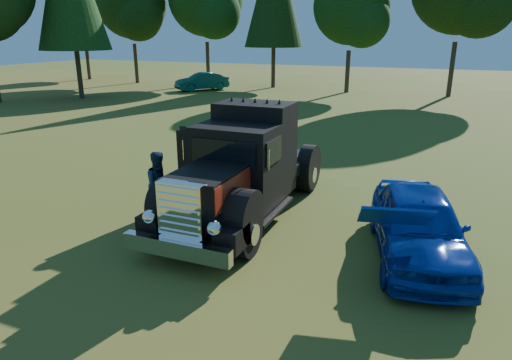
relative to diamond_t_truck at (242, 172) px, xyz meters
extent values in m
plane|color=#315519|center=(0.83, -1.16, -1.28)|extent=(120.00, 120.00, 0.00)
cylinder|color=#2D2116|center=(-31.17, 28.84, 0.88)|extent=(0.36, 0.36, 4.32)
cone|color=black|center=(-31.17, 28.84, 6.52)|extent=(4.80, 4.80, 9.00)
cylinder|color=#2D2116|center=(-24.17, 27.84, 0.61)|extent=(0.36, 0.36, 3.78)
sphere|color=black|center=(-24.17, 27.84, 6.28)|extent=(6.72, 6.72, 6.72)
sphere|color=black|center=(-22.91, 27.00, 5.02)|extent=(4.62, 4.62, 4.62)
cylinder|color=#2D2116|center=(-17.17, 29.84, 0.70)|extent=(0.36, 0.36, 3.96)
sphere|color=black|center=(-15.85, 28.96, 5.32)|extent=(4.84, 4.84, 4.84)
cylinder|color=#2D2116|center=(-10.17, 29.34, 1.06)|extent=(0.36, 0.36, 4.68)
cylinder|color=#2D2116|center=(-3.17, 28.34, 0.43)|extent=(0.36, 0.36, 3.42)
sphere|color=black|center=(-3.17, 28.34, 5.56)|extent=(6.08, 6.08, 6.08)
sphere|color=black|center=(-2.03, 27.58, 4.42)|extent=(4.18, 4.18, 4.18)
cylinder|color=#2D2116|center=(4.83, 28.84, 0.79)|extent=(0.36, 0.36, 4.14)
sphere|color=black|center=(6.21, 27.92, 5.62)|extent=(5.06, 5.06, 5.06)
cylinder|color=#2D2116|center=(-21.17, 16.84, 1.06)|extent=(0.36, 0.36, 4.68)
cylinder|color=black|center=(-1.04, -2.08, -0.73)|extent=(0.32, 1.10, 1.10)
cylinder|color=black|center=(1.06, -2.08, -0.73)|extent=(0.32, 1.10, 1.10)
cylinder|color=black|center=(-1.04, 2.72, -0.73)|extent=(0.32, 1.10, 1.10)
cylinder|color=black|center=(1.06, 2.72, -0.73)|extent=(0.32, 1.10, 1.10)
cylinder|color=black|center=(-0.71, 2.72, -0.73)|extent=(0.32, 1.10, 1.10)
cylinder|color=black|center=(0.73, 2.72, -0.73)|extent=(0.32, 1.10, 1.10)
cube|color=black|center=(0.01, 0.52, -0.66)|extent=(1.60, 6.40, 0.28)
cube|color=white|center=(0.01, -3.33, -0.73)|extent=(2.50, 0.22, 0.36)
cube|color=white|center=(0.01, -3.03, -0.03)|extent=(1.05, 0.30, 1.30)
cube|color=black|center=(0.01, -1.98, 0.02)|extent=(1.35, 1.80, 1.10)
cube|color=maroon|center=(-0.68, -1.98, 0.22)|extent=(0.02, 1.80, 0.60)
cube|color=maroon|center=(0.70, -1.98, 0.22)|extent=(0.02, 1.80, 0.60)
cylinder|color=black|center=(-0.94, -2.08, -0.33)|extent=(0.55, 1.24, 1.24)
cylinder|color=black|center=(0.96, -2.08, -0.33)|extent=(0.55, 1.24, 1.24)
sphere|color=white|center=(-0.77, -3.10, -0.23)|extent=(0.32, 0.32, 0.32)
sphere|color=white|center=(0.79, -3.10, -0.23)|extent=(0.32, 0.32, 0.32)
cube|color=black|center=(0.01, -0.43, 0.27)|extent=(2.05, 1.30, 2.10)
cube|color=black|center=(0.01, -1.10, 0.77)|extent=(1.70, 0.05, 0.65)
cube|color=black|center=(0.01, 0.87, 0.47)|extent=(2.05, 1.30, 2.50)
cube|color=black|center=(0.01, 2.52, -0.33)|extent=(2.00, 2.00, 0.35)
cube|color=black|center=(-1.57, 0.19, 0.17)|extent=(1.10, 0.13, 1.50)
cube|color=maroon|center=(-1.57, 0.24, 0.02)|extent=(0.85, 0.07, 0.75)
imported|color=#1608B4|center=(4.55, -0.66, -0.50)|extent=(2.83, 4.86, 1.55)
cube|color=#1608B4|center=(4.17, -2.31, 0.27)|extent=(1.48, 1.20, 0.67)
imported|color=#1F2D4A|center=(-1.39, 0.41, -0.43)|extent=(0.48, 0.67, 1.70)
imported|color=#22314F|center=(-2.02, -0.86, -0.36)|extent=(1.06, 1.12, 1.83)
imported|color=#0A373F|center=(-15.08, 24.81, -0.53)|extent=(4.06, 4.59, 1.51)
camera|label=1|loc=(4.82, -10.56, 3.53)|focal=32.00mm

